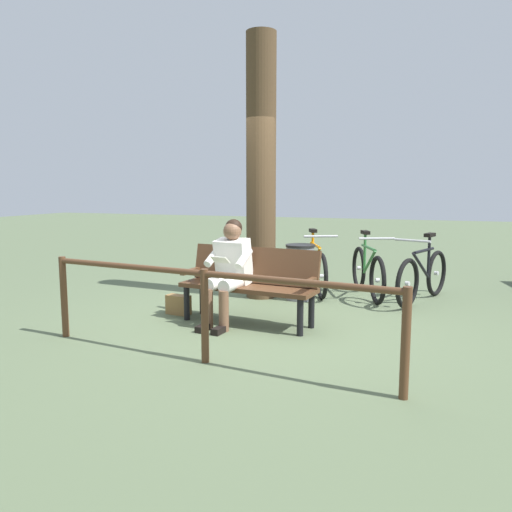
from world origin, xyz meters
TOP-DOWN VIEW (x-y plane):
  - ground_plane at (0.00, 0.00)m, footprint 40.00×40.00m
  - bench at (0.19, 0.04)m, footprint 1.65×0.67m
  - person_reading at (0.40, 0.18)m, footprint 0.52×0.80m
  - handbag at (1.15, 0.00)m, footprint 0.32×0.18m
  - tree_trunk at (0.52, -1.29)m, footprint 0.42×0.42m
  - litter_bin at (-0.05, -1.32)m, footprint 0.41×0.41m
  - bicycle_green at (-1.67, -1.74)m, footprint 0.69×1.60m
  - bicycle_red at (-0.91, -1.83)m, footprint 0.72×1.58m
  - bicycle_purple at (-0.13, -1.88)m, footprint 0.76×1.56m
  - railing_fence at (0.10, 1.44)m, footprint 3.53×0.50m

SIDE VIEW (x-z plane):
  - ground_plane at x=0.00m, z-range 0.00..0.00m
  - handbag at x=1.15m, z-range 0.00..0.24m
  - bicycle_green at x=-1.67m, z-range -0.11..0.83m
  - bicycle_red at x=-0.91m, z-range -0.11..0.83m
  - bicycle_purple at x=-0.13m, z-range -0.11..0.83m
  - litter_bin at x=-0.05m, z-range 0.00..0.78m
  - bench at x=0.19m, z-range 0.07..0.94m
  - railing_fence at x=0.10m, z-range 0.18..1.03m
  - person_reading at x=0.40m, z-range 0.06..1.27m
  - tree_trunk at x=0.52m, z-range 0.00..3.63m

